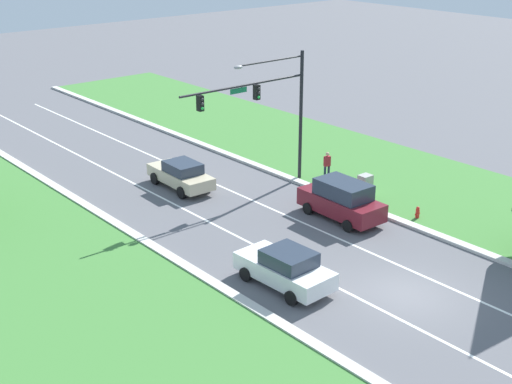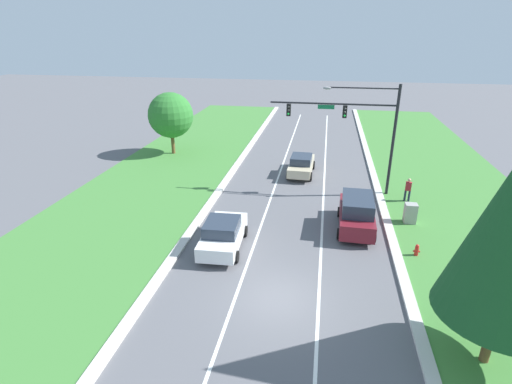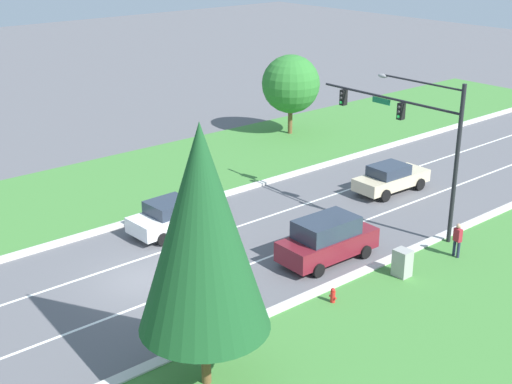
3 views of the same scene
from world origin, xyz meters
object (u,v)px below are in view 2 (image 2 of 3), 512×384
champagne_sedan (301,165)px  burgundy_suv (357,213)px  traffic_signal_mast (357,122)px  pedestrian (408,189)px  utility_cabinet (410,214)px  oak_near_left_tree (171,115)px  white_sedan (223,234)px  fire_hydrant (417,251)px

champagne_sedan → burgundy_suv: size_ratio=0.99×
traffic_signal_mast → pedestrian: bearing=-16.7°
utility_cabinet → oak_near_left_tree: (-19.17, 11.30, 3.00)m
white_sedan → pedestrian: pedestrian is taller
traffic_signal_mast → utility_cabinet: 7.10m
burgundy_suv → pedestrian: bearing=53.3°
burgundy_suv → utility_cabinet: size_ratio=3.71×
champagne_sedan → burgundy_suv: bearing=-65.0°
traffic_signal_mast → white_sedan: (-7.06, -9.17, -4.30)m
oak_near_left_tree → champagne_sedan: bearing=-16.5°
burgundy_suv → utility_cabinet: 3.49m
burgundy_suv → utility_cabinet: (3.23, 1.26, -0.38)m
champagne_sedan → white_sedan: white_sedan is taller
burgundy_suv → traffic_signal_mast: bearing=91.7°
oak_near_left_tree → pedestrian: bearing=-22.1°
utility_cabinet → traffic_signal_mast: bearing=126.2°
burgundy_suv → pedestrian: burgundy_suv is taller
white_sedan → burgundy_suv: (7.08, 3.47, 0.19)m
pedestrian → oak_near_left_tree: 21.30m
pedestrian → fire_hydrant: bearing=97.2°
utility_cabinet → pedestrian: bearing=83.2°
burgundy_suv → pedestrian: (3.63, 4.61, -0.09)m
white_sedan → fire_hydrant: size_ratio=6.45×
pedestrian → oak_near_left_tree: oak_near_left_tree is taller
utility_cabinet → oak_near_left_tree: bearing=149.5°
fire_hydrant → oak_near_left_tree: bearing=141.2°
white_sedan → pedestrian: size_ratio=2.67×
champagne_sedan → fire_hydrant: 13.41m
burgundy_suv → fire_hydrant: bearing=-40.6°
traffic_signal_mast → champagne_sedan: (-3.78, 3.26, -4.31)m
champagne_sedan → pedestrian: (7.43, -4.36, 0.12)m
traffic_signal_mast → oak_near_left_tree: (-15.93, 6.85, -1.49)m
white_sedan → utility_cabinet: 11.34m
white_sedan → oak_near_left_tree: oak_near_left_tree is taller
champagne_sedan → oak_near_left_tree: (-12.15, 3.59, 2.82)m
traffic_signal_mast → fire_hydrant: (2.93, -8.33, -4.78)m
champagne_sedan → fire_hydrant: (6.71, -11.60, -0.48)m
traffic_signal_mast → champagne_sedan: traffic_signal_mast is taller
burgundy_suv → pedestrian: 5.87m
traffic_signal_mast → fire_hydrant: traffic_signal_mast is taller
oak_near_left_tree → utility_cabinet: bearing=-30.5°
burgundy_suv → utility_cabinet: bearing=22.8°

